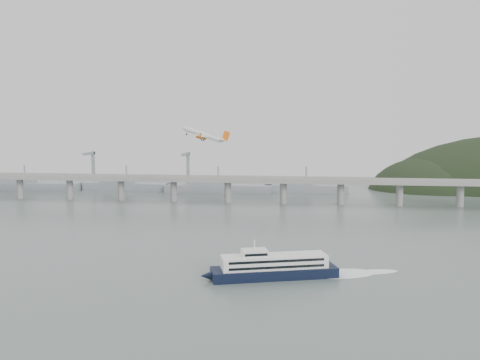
# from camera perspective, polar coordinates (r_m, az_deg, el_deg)

# --- Properties ---
(ground) EXTENTS (900.00, 900.00, 0.00)m
(ground) POSITION_cam_1_polar(r_m,az_deg,el_deg) (260.02, -1.58, -9.20)
(ground) COLOR #55625F
(ground) RESTS_ON ground
(bridge) EXTENTS (800.00, 22.00, 23.90)m
(bridge) POSITION_cam_1_polar(r_m,az_deg,el_deg) (452.40, 2.23, -0.37)
(bridge) COLOR gray
(bridge) RESTS_ON ground
(distant_fleet) EXTENTS (453.00, 60.90, 40.00)m
(distant_fleet) POSITION_cam_1_polar(r_m,az_deg,el_deg) (552.05, -13.29, -0.55)
(distant_fleet) COLOR gray
(distant_fleet) RESTS_ON ground
(ferry) EXTENTS (91.79, 37.25, 17.78)m
(ferry) POSITION_cam_1_polar(r_m,az_deg,el_deg) (234.42, 3.85, -9.71)
(ferry) COLOR black
(ferry) RESTS_ON ground
(airliner) EXTENTS (37.26, 33.73, 14.20)m
(airliner) POSITION_cam_1_polar(r_m,az_deg,el_deg) (363.67, -4.03, 5.05)
(airliner) COLOR white
(airliner) RESTS_ON ground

